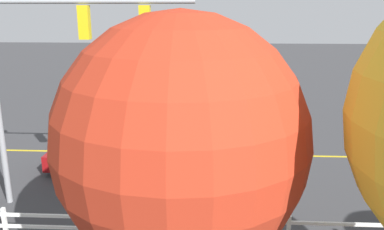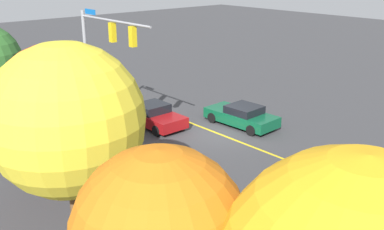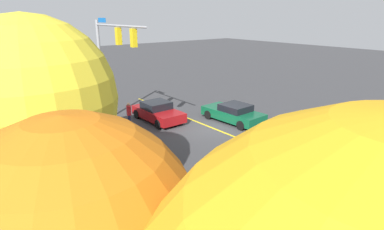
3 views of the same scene
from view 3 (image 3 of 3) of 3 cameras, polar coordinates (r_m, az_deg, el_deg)
The scene contains 10 objects.
ground_plane at distance 21.42m, azimuth 3.76°, elevation -2.37°, with size 120.00×120.00×0.00m, color #38383A.
lane_center_stripe at distance 18.86m, azimuth 11.95°, elevation -5.55°, with size 28.00×0.16×0.01m, color gold.
signal_assembly at distance 20.97m, azimuth -14.14°, elevation 10.61°, with size 6.50×0.38×7.06m.
car_0 at distance 22.67m, azimuth 7.39°, elevation 0.34°, with size 4.62×2.22×1.30m.
car_2 at distance 22.82m, azimuth -6.12°, elevation 0.56°, with size 4.23×2.05×1.37m.
pedestrian at distance 21.78m, azimuth -11.19°, elevation 0.24°, with size 0.46×0.38×1.69m.
white_rail_fence at distance 14.93m, azimuth -10.10°, elevation -9.31°, with size 26.10×0.10×1.15m.
tree_0 at distance 10.14m, azimuth -26.54°, elevation 2.45°, with size 4.76×4.76×7.35m.
tree_2 at distance 22.61m, azimuth -29.92°, elevation 8.23°, with size 4.02×4.02×6.55m.
tree_3 at distance 15.34m, azimuth -23.62°, elevation 3.88°, with size 4.81×4.81×6.46m.
Camera 3 is at (-14.88, 13.58, 7.28)m, focal length 29.90 mm.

